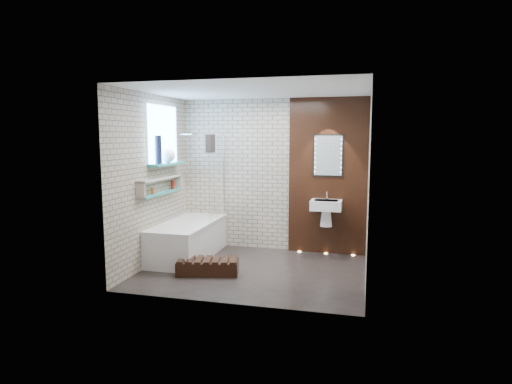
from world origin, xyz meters
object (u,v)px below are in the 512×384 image
(washbasin, at_px, (326,209))
(led_mirror, at_px, (328,156))
(bath_screen, at_px, (217,177))
(bathtub, at_px, (188,239))
(walnut_step, at_px, (208,267))

(washbasin, xyz_separation_m, led_mirror, (0.00, 0.16, 0.86))
(bath_screen, bearing_deg, washbasin, 5.78)
(bath_screen, height_order, led_mirror, led_mirror)
(bathtub, xyz_separation_m, bath_screen, (0.35, 0.44, 0.99))
(washbasin, relative_size, led_mirror, 0.83)
(bath_screen, relative_size, led_mirror, 2.00)
(walnut_step, bearing_deg, led_mirror, 44.67)
(bathtub, bearing_deg, washbasin, 16.01)
(bathtub, relative_size, led_mirror, 2.49)
(bathtub, height_order, washbasin, washbasin)
(led_mirror, height_order, walnut_step, led_mirror)
(bath_screen, bearing_deg, bathtub, -128.90)
(led_mirror, relative_size, walnut_step, 0.80)
(washbasin, distance_m, led_mirror, 0.88)
(bathtub, relative_size, washbasin, 3.00)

